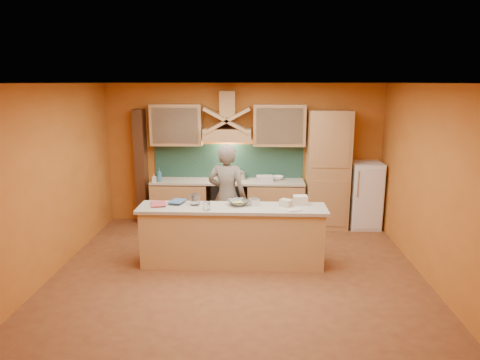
{
  "coord_description": "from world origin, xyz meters",
  "views": [
    {
      "loc": [
        0.28,
        -6.0,
        2.81
      ],
      "look_at": [
        -0.0,
        0.9,
        1.23
      ],
      "focal_mm": 32.0,
      "sensor_mm": 36.0,
      "label": 1
    }
  ],
  "objects_px": {
    "fridge": "(365,195)",
    "person": "(227,196)",
    "stove": "(228,203)",
    "mixing_bowl": "(238,203)",
    "kitchen_scale": "(254,202)"
  },
  "relations": [
    {
      "from": "stove",
      "to": "mixing_bowl",
      "type": "relative_size",
      "value": 2.84
    },
    {
      "from": "stove",
      "to": "kitchen_scale",
      "type": "distance_m",
      "value": 1.97
    },
    {
      "from": "stove",
      "to": "mixing_bowl",
      "type": "xyz_separation_m",
      "value": [
        0.29,
        -1.8,
        0.53
      ]
    },
    {
      "from": "fridge",
      "to": "kitchen_scale",
      "type": "height_order",
      "value": "fridge"
    },
    {
      "from": "person",
      "to": "mixing_bowl",
      "type": "relative_size",
      "value": 5.74
    },
    {
      "from": "kitchen_scale",
      "to": "mixing_bowl",
      "type": "height_order",
      "value": "kitchen_scale"
    },
    {
      "from": "stove",
      "to": "mixing_bowl",
      "type": "distance_m",
      "value": 1.9
    },
    {
      "from": "person",
      "to": "kitchen_scale",
      "type": "xyz_separation_m",
      "value": [
        0.47,
        -0.65,
        0.09
      ]
    },
    {
      "from": "stove",
      "to": "person",
      "type": "height_order",
      "value": "person"
    },
    {
      "from": "fridge",
      "to": "person",
      "type": "height_order",
      "value": "person"
    },
    {
      "from": "kitchen_scale",
      "to": "person",
      "type": "bearing_deg",
      "value": 103.76
    },
    {
      "from": "person",
      "to": "kitchen_scale",
      "type": "height_order",
      "value": "person"
    },
    {
      "from": "fridge",
      "to": "mixing_bowl",
      "type": "bearing_deg",
      "value": -143.25
    },
    {
      "from": "fridge",
      "to": "person",
      "type": "relative_size",
      "value": 0.71
    },
    {
      "from": "kitchen_scale",
      "to": "mixing_bowl",
      "type": "bearing_deg",
      "value": 153.33
    }
  ]
}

